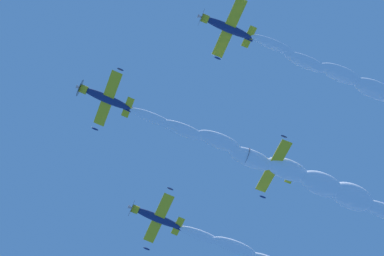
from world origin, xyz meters
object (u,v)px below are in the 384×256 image
at_px(airplane_lead, 104,98).
at_px(airplane_left_wingman, 226,27).
at_px(airplane_slot_tail, 270,165).
at_px(airplane_right_wingman, 155,217).

bearing_deg(airplane_lead, airplane_left_wingman, -144.56).
xyz_separation_m(airplane_lead, airplane_slot_tail, (-0.87, -23.03, -0.28)).
xyz_separation_m(airplane_lead, airplane_left_wingman, (-14.49, -10.31, 1.35)).
height_order(airplane_lead, airplane_right_wingman, airplane_lead).
bearing_deg(airplane_slot_tail, airplane_lead, 87.83).
bearing_deg(airplane_left_wingman, airplane_lead, 35.44).
bearing_deg(airplane_lead, airplane_right_wingman, -46.65).
xyz_separation_m(airplane_right_wingman, airplane_slot_tail, (-12.54, -10.67, 0.56)).
distance_m(airplane_left_wingman, airplane_right_wingman, 26.33).
relative_size(airplane_lead, airplane_slot_tail, 0.98).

